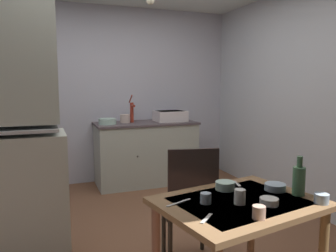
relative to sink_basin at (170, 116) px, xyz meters
name	(u,v)px	position (x,y,z in m)	size (l,w,h in m)	color
ground_plane	(148,235)	(-0.84, -1.61, -0.96)	(4.86, 4.86, 0.00)	brown
wall_back	(107,95)	(-0.84, 0.37, 0.30)	(3.80, 0.10, 2.53)	silver
wall_right	(311,99)	(1.06, -1.61, 0.30)	(0.10, 3.96, 2.53)	silver
counter_cabinet	(146,153)	(-0.37, 0.00, -0.52)	(1.43, 0.64, 0.89)	#B2B8AB
sink_basin	(170,116)	(0.00, 0.00, 0.00)	(0.44, 0.34, 0.15)	silver
hand_pump	(132,110)	(-0.56, 0.05, 0.09)	(0.05, 0.27, 0.39)	maroon
mixing_bowl_counter	(107,121)	(-0.93, -0.05, -0.04)	(0.24, 0.24, 0.08)	#ADD1C1
stoneware_crock	(125,119)	(-0.66, 0.05, -0.02)	(0.14, 0.14, 0.12)	beige
dining_table	(239,218)	(-0.64, -2.83, -0.34)	(1.07, 0.88, 0.73)	brown
chair_far_side	(190,204)	(-0.70, -2.25, -0.46)	(0.47, 0.47, 0.97)	#2D271F
serving_bowl_wide	(225,186)	(-0.61, -2.62, -0.20)	(0.13, 0.13, 0.05)	#ADD1C1
soup_bowl_small	(269,201)	(-0.52, -2.96, -0.21)	(0.11, 0.11, 0.04)	white
sauce_dish	(275,187)	(-0.31, -2.75, -0.21)	(0.14, 0.14, 0.04)	#9EB2C6
teacup_cream	(322,199)	(-0.21, -3.05, -0.20)	(0.08, 0.08, 0.06)	#9EB2C6
mug_tall	(240,197)	(-0.67, -2.88, -0.19)	(0.07, 0.07, 0.09)	white
mug_dark	(206,198)	(-0.85, -2.80, -0.20)	(0.06, 0.06, 0.06)	#9EB2C6
teacup_mint	(259,212)	(-0.70, -3.11, -0.20)	(0.07, 0.07, 0.07)	tan
glass_bottle	(299,180)	(-0.23, -2.88, -0.13)	(0.08, 0.08, 0.25)	#4C7F56
table_knife	(179,203)	(-1.00, -2.74, -0.23)	(0.19, 0.02, 0.01)	silver
teaspoon_near_bowl	(206,218)	(-0.96, -3.01, -0.23)	(0.14, 0.02, 0.01)	beige
teaspoon_by_cup	(237,184)	(-0.47, -2.54, -0.23)	(0.13, 0.02, 0.01)	beige
pendant_bulb	(150,1)	(-0.68, -1.21, 1.29)	(0.08, 0.08, 0.08)	#F9EFCC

